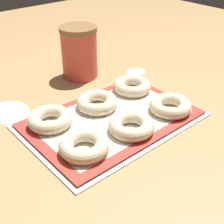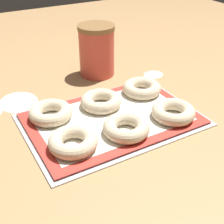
{
  "view_description": "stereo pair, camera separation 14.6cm",
  "coord_description": "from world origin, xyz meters",
  "px_view_note": "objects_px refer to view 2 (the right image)",
  "views": [
    {
      "loc": [
        -0.48,
        -0.56,
        0.49
      ],
      "look_at": [
        0.01,
        0.01,
        0.03
      ],
      "focal_mm": 50.0,
      "sensor_mm": 36.0,
      "label": 1
    },
    {
      "loc": [
        -0.36,
        -0.64,
        0.49
      ],
      "look_at": [
        0.01,
        0.01,
        0.03
      ],
      "focal_mm": 50.0,
      "sensor_mm": 36.0,
      "label": 2
    }
  ],
  "objects_px": {
    "bagel_back_left": "(51,113)",
    "bagel_back_right": "(142,88)",
    "flour_canister": "(97,50)",
    "bagel_front_center": "(127,127)",
    "baking_tray": "(112,119)",
    "bagel_front_left": "(73,142)",
    "bagel_front_right": "(173,112)",
    "bagel_back_center": "(101,101)"
  },
  "relations": [
    {
      "from": "bagel_back_center",
      "to": "bagel_back_right",
      "type": "distance_m",
      "value": 0.15
    },
    {
      "from": "bagel_back_right",
      "to": "flour_canister",
      "type": "xyz_separation_m",
      "value": [
        -0.05,
        0.22,
        0.06
      ]
    },
    {
      "from": "bagel_front_center",
      "to": "bagel_back_left",
      "type": "relative_size",
      "value": 1.0
    },
    {
      "from": "bagel_front_center",
      "to": "bagel_back_right",
      "type": "distance_m",
      "value": 0.23
    },
    {
      "from": "bagel_back_right",
      "to": "flour_canister",
      "type": "bearing_deg",
      "value": 101.59
    },
    {
      "from": "bagel_front_center",
      "to": "bagel_back_center",
      "type": "xyz_separation_m",
      "value": [
        0.01,
        0.16,
        0.0
      ]
    },
    {
      "from": "bagel_back_left",
      "to": "bagel_front_center",
      "type": "bearing_deg",
      "value": -48.62
    },
    {
      "from": "bagel_back_left",
      "to": "flour_canister",
      "type": "relative_size",
      "value": 0.67
    },
    {
      "from": "bagel_front_left",
      "to": "bagel_back_left",
      "type": "bearing_deg",
      "value": 90.31
    },
    {
      "from": "bagel_front_left",
      "to": "bagel_back_left",
      "type": "relative_size",
      "value": 1.0
    },
    {
      "from": "bagel_front_right",
      "to": "bagel_back_center",
      "type": "height_order",
      "value": "same"
    },
    {
      "from": "baking_tray",
      "to": "bagel_back_left",
      "type": "relative_size",
      "value": 3.96
    },
    {
      "from": "bagel_front_right",
      "to": "baking_tray",
      "type": "bearing_deg",
      "value": 150.58
    },
    {
      "from": "bagel_front_left",
      "to": "bagel_front_center",
      "type": "xyz_separation_m",
      "value": [
        0.15,
        -0.01,
        0.0
      ]
    },
    {
      "from": "bagel_back_left",
      "to": "flour_canister",
      "type": "xyz_separation_m",
      "value": [
        0.26,
        0.22,
        0.06
      ]
    },
    {
      "from": "baking_tray",
      "to": "bagel_back_center",
      "type": "relative_size",
      "value": 3.96
    },
    {
      "from": "bagel_front_center",
      "to": "flour_canister",
      "type": "xyz_separation_m",
      "value": [
        0.11,
        0.39,
        0.06
      ]
    },
    {
      "from": "bagel_back_left",
      "to": "bagel_back_center",
      "type": "relative_size",
      "value": 1.0
    },
    {
      "from": "bagel_back_left",
      "to": "bagel_back_center",
      "type": "xyz_separation_m",
      "value": [
        0.15,
        -0.01,
        0.0
      ]
    },
    {
      "from": "bagel_front_left",
      "to": "bagel_back_right",
      "type": "relative_size",
      "value": 1.0
    },
    {
      "from": "bagel_back_right",
      "to": "bagel_back_center",
      "type": "bearing_deg",
      "value": -176.61
    },
    {
      "from": "bagel_front_left",
      "to": "bagel_back_right",
      "type": "height_order",
      "value": "same"
    },
    {
      "from": "bagel_back_center",
      "to": "baking_tray",
      "type": "bearing_deg",
      "value": -91.69
    },
    {
      "from": "baking_tray",
      "to": "bagel_back_center",
      "type": "distance_m",
      "value": 0.07
    },
    {
      "from": "bagel_front_right",
      "to": "flour_canister",
      "type": "relative_size",
      "value": 0.67
    },
    {
      "from": "bagel_back_left",
      "to": "bagel_back_right",
      "type": "xyz_separation_m",
      "value": [
        0.31,
        -0.0,
        0.0
      ]
    },
    {
      "from": "bagel_front_left",
      "to": "bagel_back_left",
      "type": "xyz_separation_m",
      "value": [
        -0.0,
        0.16,
        0.0
      ]
    },
    {
      "from": "flour_canister",
      "to": "bagel_back_left",
      "type": "bearing_deg",
      "value": -139.83
    },
    {
      "from": "baking_tray",
      "to": "bagel_front_center",
      "type": "height_order",
      "value": "bagel_front_center"
    },
    {
      "from": "bagel_front_center",
      "to": "bagel_back_left",
      "type": "bearing_deg",
      "value": 131.38
    },
    {
      "from": "bagel_front_left",
      "to": "bagel_back_left",
      "type": "distance_m",
      "value": 0.16
    },
    {
      "from": "bagel_back_center",
      "to": "bagel_back_right",
      "type": "relative_size",
      "value": 1.0
    },
    {
      "from": "baking_tray",
      "to": "bagel_front_left",
      "type": "relative_size",
      "value": 3.96
    },
    {
      "from": "bagel_back_center",
      "to": "flour_canister",
      "type": "bearing_deg",
      "value": 65.27
    },
    {
      "from": "bagel_back_left",
      "to": "flour_canister",
      "type": "bearing_deg",
      "value": 40.17
    },
    {
      "from": "bagel_back_left",
      "to": "baking_tray",
      "type": "bearing_deg",
      "value": -28.59
    },
    {
      "from": "baking_tray",
      "to": "flour_canister",
      "type": "height_order",
      "value": "flour_canister"
    },
    {
      "from": "bagel_back_left",
      "to": "bagel_back_right",
      "type": "relative_size",
      "value": 1.0
    },
    {
      "from": "bagel_front_right",
      "to": "flour_canister",
      "type": "distance_m",
      "value": 0.4
    },
    {
      "from": "bagel_front_left",
      "to": "bagel_front_right",
      "type": "distance_m",
      "value": 0.3
    },
    {
      "from": "baking_tray",
      "to": "flour_canister",
      "type": "bearing_deg",
      "value": 70.15
    },
    {
      "from": "baking_tray",
      "to": "bagel_front_center",
      "type": "relative_size",
      "value": 3.96
    }
  ]
}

